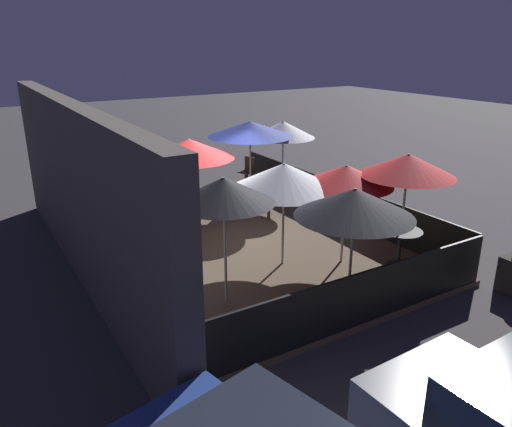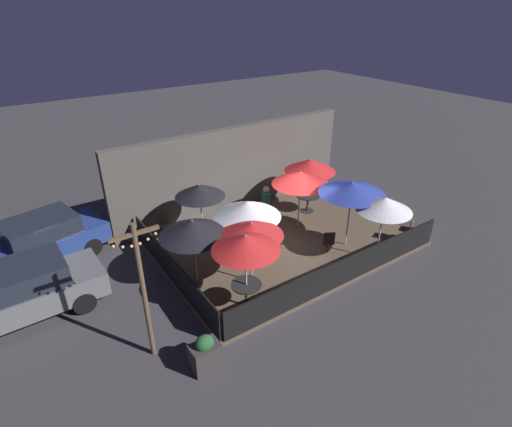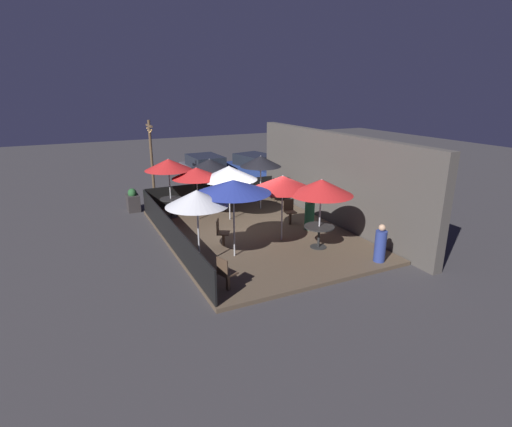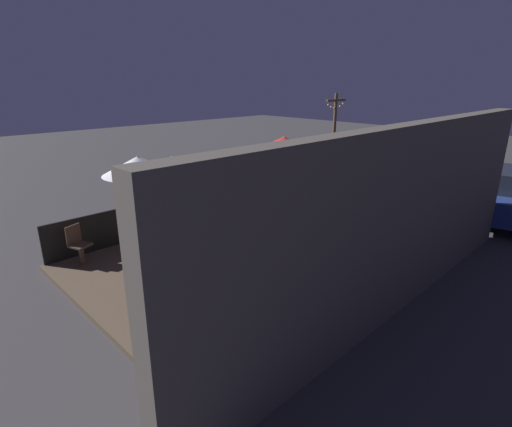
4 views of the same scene
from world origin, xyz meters
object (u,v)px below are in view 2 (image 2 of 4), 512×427
(patio_chair_2, at_px, (408,229))
(dining_table_0, at_px, (308,198))
(patio_umbrella_1, at_px, (246,243))
(planter_box, at_px, (205,353))
(patio_chair_0, at_px, (164,223))
(patio_umbrella_2, at_px, (200,190))
(patio_chair_1, at_px, (328,241))
(patio_umbrella_5, at_px, (247,209))
(patio_umbrella_8, at_px, (352,188))
(parked_car_1, at_px, (43,239))
(dining_table_1, at_px, (246,289))
(light_post, at_px, (143,287))
(patron_1, at_px, (322,182))
(patio_umbrella_4, at_px, (193,228))
(patio_chair_3, at_px, (253,212))
(patio_umbrella_3, at_px, (300,178))
(parked_car_0, at_px, (25,290))
(patio_umbrella_7, at_px, (385,204))
(patio_umbrella_0, at_px, (310,165))
(patron_0, at_px, (266,202))
(patio_umbrella_6, at_px, (252,229))

(patio_chair_2, bearing_deg, dining_table_0, 0.00)
(patio_umbrella_1, bearing_deg, planter_box, -148.52)
(patio_chair_0, bearing_deg, patio_umbrella_2, 33.27)
(patio_chair_1, bearing_deg, patio_umbrella_2, 74.83)
(patio_umbrella_5, bearing_deg, patio_umbrella_8, -20.08)
(patio_umbrella_1, xyz_separation_m, parked_car_1, (-4.27, 5.83, -1.41))
(dining_table_1, relative_size, light_post, 0.23)
(patio_chair_0, xyz_separation_m, patio_chair_2, (7.07, -5.27, -0.01))
(patio_umbrella_2, distance_m, patio_umbrella_8, 5.11)
(patio_umbrella_8, xyz_separation_m, patron_1, (2.28, 3.76, -1.69))
(patio_umbrella_1, bearing_deg, patio_umbrella_8, 9.13)
(patio_umbrella_4, bearing_deg, patio_chair_3, 29.61)
(patio_umbrella_4, relative_size, planter_box, 2.13)
(patio_umbrella_3, bearing_deg, parked_car_0, 177.02)
(patio_umbrella_4, relative_size, patio_chair_3, 2.24)
(patio_umbrella_7, xyz_separation_m, parked_car_0, (-10.07, 3.68, -1.33))
(patio_umbrella_0, xyz_separation_m, patio_umbrella_5, (-3.94, -1.51, -0.15))
(dining_table_0, bearing_deg, patio_umbrella_1, -146.37)
(patio_umbrella_4, distance_m, patio_umbrella_5, 1.96)
(patio_chair_1, height_order, patron_0, patron_0)
(dining_table_0, xyz_separation_m, patio_chair_1, (-1.51, -2.80, -0.09))
(parked_car_0, bearing_deg, patio_umbrella_2, 3.30)
(dining_table_1, relative_size, patron_1, 0.74)
(patio_chair_2, bearing_deg, parked_car_0, 52.97)
(patio_umbrella_4, height_order, patio_chair_1, patio_umbrella_4)
(patio_umbrella_2, bearing_deg, patio_umbrella_6, -85.89)
(patio_umbrella_7, xyz_separation_m, patio_chair_2, (1.75, 0.13, -1.54))
(patron_1, relative_size, parked_car_0, 0.28)
(patio_chair_2, relative_size, planter_box, 0.94)
(patron_0, height_order, light_post, light_post)
(patio_umbrella_1, distance_m, patio_umbrella_2, 3.78)
(dining_table_1, xyz_separation_m, patio_chair_2, (6.68, -0.31, -0.10))
(patio_chair_1, bearing_deg, parked_car_1, 85.78)
(patio_umbrella_2, relative_size, patio_chair_2, 2.45)
(dining_table_0, distance_m, patio_chair_1, 3.19)
(patio_umbrella_4, bearing_deg, patio_chair_0, 85.51)
(patio_umbrella_8, relative_size, dining_table_1, 2.80)
(dining_table_0, distance_m, dining_table_1, 6.33)
(patio_umbrella_4, height_order, patio_umbrella_8, patio_umbrella_8)
(patio_umbrella_2, relative_size, patio_chair_3, 2.43)
(patio_umbrella_4, relative_size, patio_chair_2, 2.26)
(patio_chair_0, bearing_deg, patio_umbrella_1, 0.00)
(light_post, bearing_deg, patio_umbrella_2, 48.31)
(patio_umbrella_4, bearing_deg, parked_car_0, 163.59)
(dining_table_1, relative_size, patio_chair_3, 0.91)
(patio_umbrella_2, relative_size, planter_box, 2.31)
(patio_umbrella_2, height_order, patio_umbrella_8, patio_umbrella_8)
(patio_umbrella_3, bearing_deg, patron_1, 31.91)
(patio_umbrella_1, relative_size, patio_umbrella_6, 1.13)
(patio_umbrella_2, bearing_deg, parked_car_0, -174.94)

